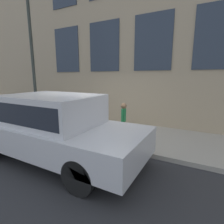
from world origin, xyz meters
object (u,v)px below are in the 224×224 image
object	(u,v)px
street_lamp	(30,30)
person	(124,117)
fire_hydrant	(101,128)
parked_car_silver_near	(53,124)

from	to	relation	value
street_lamp	person	bearing A→B (deg)	-85.89
fire_hydrant	street_lamp	size ratio (longest dim) A/B	0.11
fire_hydrant	person	world-z (taller)	person
person	street_lamp	world-z (taller)	street_lamp
fire_hydrant	street_lamp	world-z (taller)	street_lamp
fire_hydrant	person	bearing A→B (deg)	-62.65
fire_hydrant	person	distance (m)	0.87
fire_hydrant	parked_car_silver_near	distance (m)	1.78
parked_car_silver_near	person	bearing A→B (deg)	-29.44
person	parked_car_silver_near	xyz separation A→B (m)	(-2.01, 1.14, 0.09)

